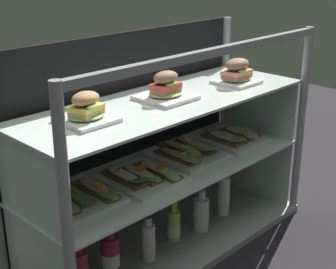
# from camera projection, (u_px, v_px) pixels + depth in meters

# --- Properties ---
(ground_plane) EXTENTS (6.00, 6.00, 0.02)m
(ground_plane) POSITION_uv_depth(u_px,v_px,m) (168.00, 247.00, 2.26)
(ground_plane) COLOR black
(ground_plane) RESTS_ON ground
(case_base_deck) EXTENTS (1.37, 0.50, 0.03)m
(case_base_deck) POSITION_uv_depth(u_px,v_px,m) (168.00, 242.00, 2.26)
(case_base_deck) COLOR #9A9E9C
(case_base_deck) RESTS_ON ground
(case_frame) EXTENTS (1.37, 0.50, 0.93)m
(case_frame) POSITION_uv_depth(u_px,v_px,m) (147.00, 133.00, 2.17)
(case_frame) COLOR gray
(case_frame) RESTS_ON ground
(riser_lower_tier) EXTENTS (1.30, 0.43, 0.34)m
(riser_lower_tier) POSITION_uv_depth(u_px,v_px,m) (168.00, 205.00, 2.19)
(riser_lower_tier) COLOR silver
(riser_lower_tier) RESTS_ON case_base_deck
(shelf_lower_glass) EXTENTS (1.32, 0.44, 0.01)m
(shelf_lower_glass) POSITION_uv_depth(u_px,v_px,m) (168.00, 169.00, 2.13)
(shelf_lower_glass) COLOR silver
(shelf_lower_glass) RESTS_ON riser_lower_tier
(riser_upper_tier) EXTENTS (1.30, 0.43, 0.29)m
(riser_upper_tier) POSITION_uv_depth(u_px,v_px,m) (168.00, 136.00, 2.08)
(riser_upper_tier) COLOR silver
(riser_upper_tier) RESTS_ON shelf_lower_glass
(shelf_upper_glass) EXTENTS (1.32, 0.44, 0.01)m
(shelf_upper_glass) POSITION_uv_depth(u_px,v_px,m) (168.00, 101.00, 2.02)
(shelf_upper_glass) COLOR silver
(shelf_upper_glass) RESTS_ON riser_upper_tier
(plated_roll_sandwich_far_left) EXTENTS (0.18, 0.18, 0.11)m
(plated_roll_sandwich_far_left) POSITION_uv_depth(u_px,v_px,m) (86.00, 111.00, 1.75)
(plated_roll_sandwich_far_left) COLOR white
(plated_roll_sandwich_far_left) RESTS_ON shelf_upper_glass
(plated_roll_sandwich_near_left_corner) EXTENTS (0.20, 0.20, 0.12)m
(plated_roll_sandwich_near_left_corner) POSITION_uv_depth(u_px,v_px,m) (166.00, 90.00, 2.01)
(plated_roll_sandwich_near_left_corner) COLOR white
(plated_roll_sandwich_near_left_corner) RESTS_ON shelf_upper_glass
(plated_roll_sandwich_left_of_center) EXTENTS (0.17, 0.17, 0.11)m
(plated_roll_sandwich_left_of_center) POSITION_uv_depth(u_px,v_px,m) (237.00, 73.00, 2.24)
(plated_roll_sandwich_left_of_center) COLOR white
(plated_roll_sandwich_left_of_center) RESTS_ON shelf_upper_glass
(open_sandwich_tray_near_left_corner) EXTENTS (0.27, 0.30, 0.06)m
(open_sandwich_tray_near_left_corner) POSITION_uv_depth(u_px,v_px,m) (77.00, 197.00, 1.84)
(open_sandwich_tray_near_left_corner) COLOR white
(open_sandwich_tray_near_left_corner) RESTS_ON shelf_lower_glass
(open_sandwich_tray_far_right) EXTENTS (0.27, 0.30, 0.06)m
(open_sandwich_tray_far_right) POSITION_uv_depth(u_px,v_px,m) (142.00, 176.00, 2.01)
(open_sandwich_tray_far_right) COLOR white
(open_sandwich_tray_far_right) RESTS_ON shelf_lower_glass
(open_sandwich_tray_near_right_corner) EXTENTS (0.27, 0.30, 0.06)m
(open_sandwich_tray_near_right_corner) POSITION_uv_depth(u_px,v_px,m) (186.00, 152.00, 2.24)
(open_sandwich_tray_near_right_corner) COLOR white
(open_sandwich_tray_near_right_corner) RESTS_ON shelf_lower_glass
(open_sandwich_tray_left_of_center) EXTENTS (0.27, 0.30, 0.06)m
(open_sandwich_tray_left_of_center) POSITION_uv_depth(u_px,v_px,m) (232.00, 137.00, 2.42)
(open_sandwich_tray_left_of_center) COLOR white
(open_sandwich_tray_left_of_center) RESTS_ON shelf_lower_glass
(juice_bottle_front_middle) EXTENTS (0.07, 0.07, 0.22)m
(juice_bottle_front_middle) POSITION_uv_depth(u_px,v_px,m) (110.00, 255.00, 1.98)
(juice_bottle_front_middle) COLOR #981C45
(juice_bottle_front_middle) RESTS_ON case_base_deck
(juice_bottle_near_post) EXTENTS (0.06, 0.06, 0.21)m
(juice_bottle_near_post) POSITION_uv_depth(u_px,v_px,m) (149.00, 241.00, 2.08)
(juice_bottle_near_post) COLOR white
(juice_bottle_near_post) RESTS_ON case_base_deck
(juice_bottle_front_left_end) EXTENTS (0.06, 0.06, 0.19)m
(juice_bottle_front_left_end) POSITION_uv_depth(u_px,v_px,m) (174.00, 226.00, 2.22)
(juice_bottle_front_left_end) COLOR #AFCF56
(juice_bottle_front_left_end) RESTS_ON case_base_deck
(juice_bottle_tucked_behind) EXTENTS (0.07, 0.07, 0.21)m
(juice_bottle_tucked_behind) POSITION_uv_depth(u_px,v_px,m) (201.00, 214.00, 2.30)
(juice_bottle_tucked_behind) COLOR white
(juice_bottle_tucked_behind) RESTS_ON case_base_deck
(juice_bottle_back_center) EXTENTS (0.06, 0.06, 0.26)m
(juice_bottle_back_center) POSITION_uv_depth(u_px,v_px,m) (223.00, 194.00, 2.43)
(juice_bottle_back_center) COLOR silver
(juice_bottle_back_center) RESTS_ON case_base_deck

